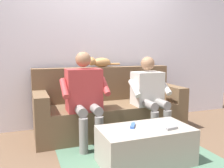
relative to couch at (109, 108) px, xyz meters
name	(u,v)px	position (x,y,z in m)	size (l,w,h in m)	color
ground_plane	(132,151)	(0.00, 0.76, -0.32)	(8.00, 8.00, 0.00)	brown
back_wall	(99,38)	(0.00, -0.44, 1.01)	(5.10, 0.06, 2.65)	silver
couch	(109,108)	(0.00, 0.00, 0.00)	(2.06, 0.76, 0.90)	brown
coffee_table	(145,145)	(0.00, 1.07, -0.13)	(0.92, 0.50, 0.37)	#A89E8E
person_left_seated	(149,92)	(-0.44, 0.36, 0.27)	(0.53, 0.55, 1.06)	beige
person_right_seated	(85,93)	(0.44, 0.35, 0.31)	(0.57, 0.52, 1.12)	#B23838
cat_on_backrest	(100,62)	(0.07, -0.22, 0.65)	(0.49, 0.14, 0.15)	#B7844C
remote_blue	(133,126)	(0.11, 1.00, 0.07)	(0.15, 0.04, 0.02)	#3860B7
remote_gray	(172,128)	(-0.21, 1.21, 0.07)	(0.13, 0.03, 0.03)	gray
floor_rug	(140,158)	(0.00, 0.96, -0.31)	(1.64, 1.59, 0.01)	#4C7056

